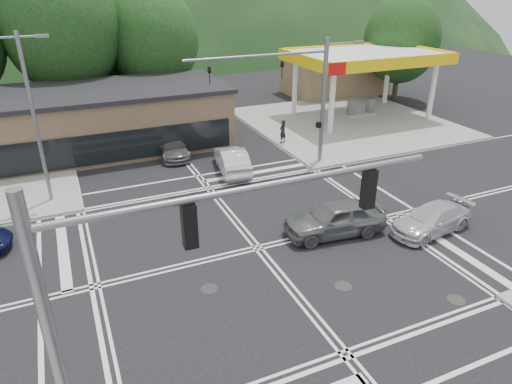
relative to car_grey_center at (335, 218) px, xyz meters
name	(u,v)px	position (x,y,z in m)	size (l,w,h in m)	color
ground	(258,248)	(-3.90, 0.30, -0.84)	(120.00, 120.00, 0.00)	black
sidewalk_ne	(347,122)	(11.10, 15.30, -0.76)	(16.00, 16.00, 0.15)	gray
gas_station_canopy	(365,59)	(13.09, 16.29, 4.20)	(12.32, 8.34, 5.75)	silver
convenience_store	(335,75)	(16.10, 25.30, 1.06)	(10.00, 6.00, 3.80)	#846B4F
commercial_row	(51,126)	(-11.90, 17.30, 1.16)	(24.00, 8.00, 4.00)	brown
hill_north	(83,36)	(-3.90, 90.30, -0.84)	(252.00, 126.00, 140.00)	black
tree_n_b	(61,27)	(-9.90, 24.30, 6.95)	(9.00, 9.00, 12.98)	#382619
tree_n_c	(153,40)	(-2.90, 24.30, 5.65)	(7.60, 7.60, 10.87)	#382619
tree_n_e	(109,29)	(-5.90, 28.30, 6.30)	(8.40, 8.40, 11.98)	#382619
tree_ne	(402,39)	(20.10, 20.30, 5.00)	(7.20, 7.20, 9.99)	#382619
streetlight_nw	(34,112)	(-12.34, 9.30, 4.21)	(2.50, 0.25, 9.00)	slate
signal_mast_ne	(307,88)	(3.04, 8.50, 4.23)	(11.65, 0.30, 8.00)	slate
signal_mast_sw	(139,298)	(-10.29, -7.90, 4.28)	(9.14, 0.28, 8.00)	slate
car_grey_center	(335,218)	(0.00, 0.00, 0.00)	(1.98, 4.92, 1.68)	#585B5D
car_silver_east	(431,219)	(4.44, -1.66, -0.19)	(1.83, 4.50, 1.30)	#B7BABF
car_queue_a	(232,160)	(-1.69, 9.30, -0.06)	(1.64, 4.70, 1.55)	silver
car_queue_b	(172,121)	(-2.90, 19.66, -0.15)	(1.63, 4.05, 1.38)	white
car_northbound	(173,147)	(-4.40, 13.62, -0.18)	(1.85, 4.55, 1.32)	#585A5C
pedestrian	(283,131)	(3.60, 12.67, 0.17)	(0.62, 0.41, 1.71)	black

